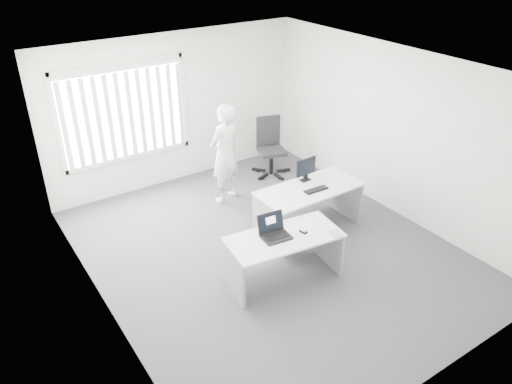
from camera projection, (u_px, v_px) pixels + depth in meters
ground at (269, 250)px, 7.70m from camera, size 6.00×6.00×0.00m
wall_back at (176, 109)px, 9.21m from camera, size 5.00×0.02×2.80m
wall_front at (448, 282)px, 4.84m from camera, size 5.00×0.02×2.80m
wall_left at (95, 221)px, 5.80m from camera, size 0.02×6.00×2.80m
wall_right at (393, 132)px, 8.24m from camera, size 0.02×6.00×2.80m
ceiling at (272, 70)px, 6.35m from camera, size 5.00×6.00×0.02m
window at (124, 113)px, 8.62m from camera, size 2.32×0.06×1.76m
blinds at (126, 115)px, 8.59m from camera, size 2.20×0.10×1.50m
desk_near at (284, 248)px, 6.85m from camera, size 1.65×0.92×0.72m
desk_far at (309, 200)px, 7.96m from camera, size 1.69×0.80×0.77m
office_chair at (270, 157)px, 9.88m from camera, size 0.81×0.81×1.14m
person at (225, 154)px, 8.67m from camera, size 0.76×0.60×1.80m
laptop at (277, 229)px, 6.65m from camera, size 0.42×0.38×0.30m
paper_sheet at (304, 232)px, 6.85m from camera, size 0.33×0.25×0.00m
mouse at (303, 231)px, 6.83m from camera, size 0.08×0.11×0.04m
booklet at (336, 234)px, 6.81m from camera, size 0.19×0.23×0.01m
keyboard at (316, 190)px, 7.78m from camera, size 0.41×0.15×0.02m
monitor at (306, 169)px, 8.00m from camera, size 0.39×0.13×0.38m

